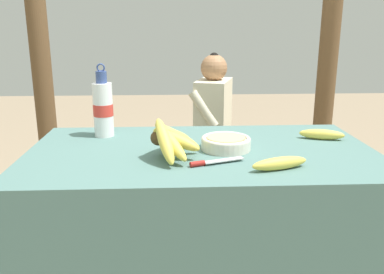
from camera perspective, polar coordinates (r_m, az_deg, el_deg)
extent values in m
cube|color=#4C706B|center=(1.81, 1.30, -13.48)|extent=(1.41, 0.80, 0.77)
sphere|color=#4C381E|center=(1.55, -4.78, -0.12)|extent=(0.06, 0.06, 0.06)
ellipsoid|color=#E0C64C|center=(1.48, -3.85, -0.58)|extent=(0.11, 0.19, 0.17)
ellipsoid|color=#E0C64C|center=(1.49, -3.01, -0.68)|extent=(0.16, 0.18, 0.15)
ellipsoid|color=#E0C64C|center=(1.53, -2.23, -0.42)|extent=(0.20, 0.10, 0.11)
ellipsoid|color=#E0C64C|center=(1.56, -1.99, 0.04)|extent=(0.20, 0.09, 0.14)
ellipsoid|color=#E0C64C|center=(1.61, -2.72, 0.30)|extent=(0.18, 0.19, 0.12)
ellipsoid|color=#E0C64C|center=(1.61, -3.71, 0.36)|extent=(0.11, 0.20, 0.13)
cylinder|color=silver|center=(1.67, 4.75, -0.97)|extent=(0.20, 0.20, 0.04)
torus|color=silver|center=(1.66, 4.77, -0.26)|extent=(0.20, 0.20, 0.02)
cylinder|color=#D1B77A|center=(1.66, 4.77, -0.13)|extent=(0.16, 0.16, 0.01)
cylinder|color=white|center=(1.88, -12.35, 3.74)|extent=(0.09, 0.09, 0.24)
cylinder|color=red|center=(1.88, -12.35, 3.74)|extent=(0.09, 0.09, 0.05)
cylinder|color=#33477F|center=(1.86, -12.62, 8.20)|extent=(0.05, 0.05, 0.05)
torus|color=#33477F|center=(1.85, -12.69, 9.48)|extent=(0.04, 0.01, 0.04)
ellipsoid|color=#E0C64C|center=(1.46, 12.20, -3.62)|extent=(0.22, 0.11, 0.05)
ellipsoid|color=#E0C64C|center=(1.89, 17.75, 0.36)|extent=(0.20, 0.10, 0.05)
cube|color=#BCBCC1|center=(1.51, 4.48, -3.26)|extent=(0.16, 0.08, 0.00)
cylinder|color=maroon|center=(1.46, 0.76, -3.78)|extent=(0.06, 0.04, 0.02)
cube|color=brown|center=(2.85, -0.43, -2.32)|extent=(1.54, 0.32, 0.04)
cube|color=brown|center=(2.86, -13.98, -7.09)|extent=(0.06, 0.06, 0.37)
cube|color=brown|center=(2.92, 13.08, -6.61)|extent=(0.06, 0.06, 0.37)
cube|color=brown|center=(3.08, -13.15, -5.39)|extent=(0.06, 0.06, 0.37)
cube|color=brown|center=(3.13, 11.90, -4.99)|extent=(0.06, 0.06, 0.37)
cylinder|color=#564C60|center=(2.87, -2.52, -6.20)|extent=(0.09, 0.09, 0.41)
cylinder|color=#564C60|center=(2.77, -0.19, -2.31)|extent=(0.31, 0.17, 0.09)
cylinder|color=#564C60|center=(3.04, -1.51, -4.94)|extent=(0.09, 0.09, 0.41)
cylinder|color=#564C60|center=(2.94, 0.72, -1.24)|extent=(0.31, 0.17, 0.09)
cube|color=beige|center=(2.76, 3.00, 2.84)|extent=(0.29, 0.38, 0.50)
cylinder|color=beige|center=(2.60, 1.68, 3.96)|extent=(0.21, 0.12, 0.25)
cylinder|color=beige|center=(2.91, 3.07, 5.18)|extent=(0.21, 0.12, 0.25)
sphere|color=#9E704C|center=(2.71, 3.10, 9.67)|extent=(0.18, 0.18, 0.18)
sphere|color=black|center=(2.71, 3.12, 11.06)|extent=(0.07, 0.07, 0.07)
sphere|color=#4C381E|center=(2.84, -9.02, -0.72)|extent=(0.06, 0.06, 0.06)
ellipsoid|color=#8EA842|center=(2.78, -8.92, -1.26)|extent=(0.07, 0.18, 0.10)
ellipsoid|color=#8EA842|center=(2.79, -8.33, -1.05)|extent=(0.14, 0.18, 0.13)
ellipsoid|color=#8EA842|center=(2.82, -7.59, -0.88)|extent=(0.21, 0.09, 0.11)
ellipsoid|color=#8EA842|center=(2.86, -7.61, -0.68)|extent=(0.20, 0.09, 0.11)
ellipsoid|color=#8EA842|center=(2.88, -8.14, -0.49)|extent=(0.13, 0.14, 0.13)
ellipsoid|color=#8EA842|center=(2.91, -8.75, -0.29)|extent=(0.06, 0.17, 0.15)
cylinder|color=brown|center=(3.22, -20.77, 13.33)|extent=(0.14, 0.14, 2.40)
cylinder|color=brown|center=(3.29, 18.82, 13.52)|extent=(0.14, 0.14, 2.40)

